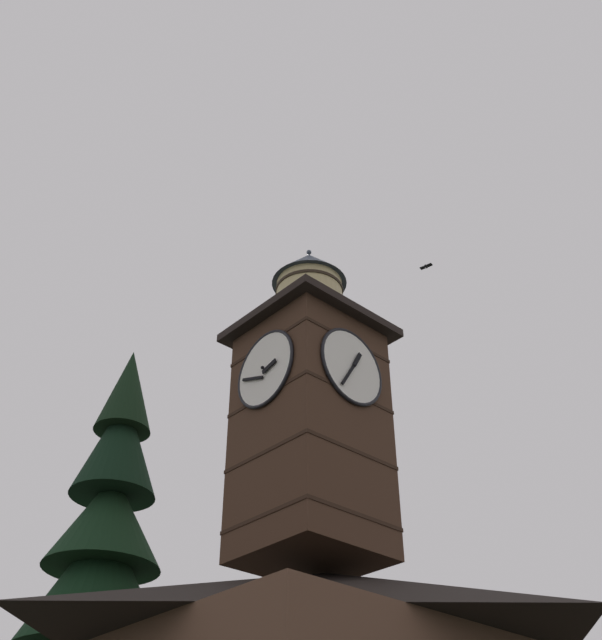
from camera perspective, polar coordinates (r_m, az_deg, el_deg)
clock_tower at (r=21.83m, az=0.68°, el=-6.49°), size 3.96×3.96×10.21m
pine_tree_behind at (r=23.62m, az=-15.21°, el=-21.53°), size 5.82×5.82×16.10m
flying_bird_high at (r=29.72m, az=9.20°, el=3.92°), size 0.25×0.51×0.12m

